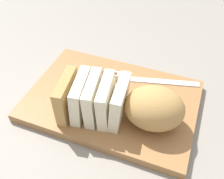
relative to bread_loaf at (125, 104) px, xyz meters
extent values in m
plane|color=gray|center=(0.05, -0.05, -0.08)|extent=(3.00, 3.00, 0.00)
cube|color=#9E6B3D|center=(0.05, -0.05, -0.06)|extent=(0.46, 0.31, 0.02)
ellipsoid|color=tan|center=(-0.07, -0.01, 0.00)|extent=(0.16, 0.13, 0.10)
cube|color=beige|center=(0.01, 0.00, 0.00)|extent=(0.04, 0.11, 0.11)
cube|color=beige|center=(0.05, 0.01, 0.00)|extent=(0.05, 0.12, 0.10)
cube|color=beige|center=(0.08, 0.01, 0.00)|extent=(0.05, 0.12, 0.10)
cube|color=beige|center=(0.11, 0.02, 0.00)|extent=(0.05, 0.12, 0.11)
cube|color=tan|center=(0.14, 0.03, 0.00)|extent=(0.04, 0.11, 0.10)
cube|color=silver|center=(-0.05, -0.16, -0.05)|extent=(0.23, 0.07, 0.00)
cylinder|color=#593319|center=(0.10, -0.12, -0.04)|extent=(0.07, 0.04, 0.02)
cube|color=silver|center=(0.07, -0.13, -0.04)|extent=(0.02, 0.03, 0.02)
sphere|color=tan|center=(0.02, 0.00, -0.05)|extent=(0.00, 0.00, 0.00)
sphere|color=tan|center=(0.00, -0.04, -0.05)|extent=(0.00, 0.00, 0.00)
camera|label=1|loc=(-0.11, 0.40, 0.46)|focal=41.29mm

